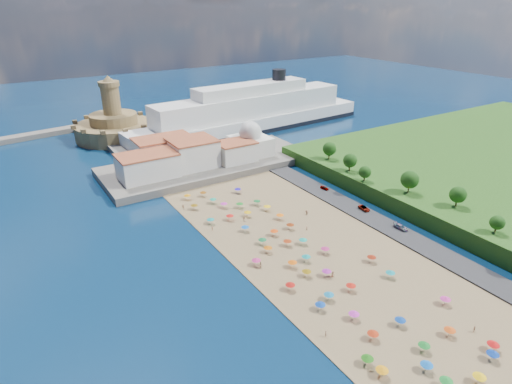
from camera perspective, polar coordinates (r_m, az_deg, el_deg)
ground at (r=125.80m, az=4.57°, el=-7.69°), size 700.00×700.00×0.00m
terrace at (r=186.39m, az=-6.32°, el=3.70°), size 90.00×36.00×3.00m
jetty at (r=210.32m, az=-16.00°, el=5.21°), size 18.00×70.00×2.40m
waterfront_buildings at (r=179.92m, az=-10.24°, el=4.85°), size 57.00×29.00×11.00m
domed_building at (r=191.33m, az=-0.75°, el=6.76°), size 16.00×16.00×15.00m
fortress at (r=236.68m, az=-18.35°, el=8.38°), size 40.00×40.00×32.40m
cruise_ship at (r=239.24m, az=-0.61°, el=10.41°), size 144.86×31.08×31.40m
beach_parasols at (r=117.03m, az=7.23°, el=-9.27°), size 32.06×115.58×2.20m
beachgoers at (r=126.88m, az=2.95°, el=-6.74°), size 36.29×100.62×1.86m
parked_cars at (r=149.21m, az=14.95°, el=-2.49°), size 2.71×40.82×1.41m
hillside_trees at (r=149.84m, az=21.23°, el=0.48°), size 14.88×103.51×7.83m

